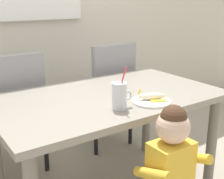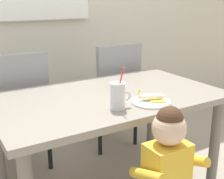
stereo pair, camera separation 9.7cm
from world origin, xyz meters
TOP-DOWN VIEW (x-y plane):
  - dining_table at (0.00, 0.00)m, footprint 1.45×0.85m
  - dining_chair_left at (-0.42, 0.64)m, footprint 0.44×0.44m
  - dining_chair_right at (0.42, 0.63)m, footprint 0.44×0.44m
  - toddler_standing at (0.01, -0.57)m, footprint 0.33×0.24m
  - milk_cup at (-0.09, -0.25)m, footprint 0.13×0.09m
  - snack_plate at (0.13, -0.27)m, footprint 0.23×0.23m
  - peeled_banana at (0.15, -0.26)m, footprint 0.17×0.14m

SIDE VIEW (x-z plane):
  - toddler_standing at x=0.01m, z-range 0.11..0.95m
  - dining_chair_left at x=-0.42m, z-range 0.06..1.02m
  - dining_chair_right at x=0.42m, z-range 0.06..1.02m
  - dining_table at x=0.00m, z-range 0.27..1.01m
  - snack_plate at x=0.13m, z-range 0.74..0.75m
  - peeled_banana at x=0.15m, z-range 0.74..0.81m
  - milk_cup at x=-0.09m, z-range 0.68..0.93m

